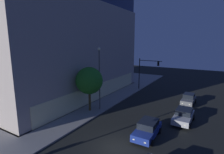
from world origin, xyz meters
TOP-DOWN VIEW (x-y plane):
  - ground_plane at (0.00, 0.00)m, footprint 120.00×120.00m
  - modern_building at (11.47, 23.03)m, footprint 30.54×26.73m
  - traffic_light_far_corner at (21.64, 5.02)m, footprint 0.40×4.86m
  - street_lamp_sidewalk at (7.33, 6.95)m, footprint 0.44×0.44m
  - sidewalk_tree at (6.17, 7.94)m, footprint 3.90×3.90m
  - car_blue at (3.53, -1.81)m, footprint 4.60×2.21m
  - car_silver at (9.34, -4.55)m, footprint 4.79×2.32m
  - car_grey at (16.77, -4.17)m, footprint 4.27×2.12m

SIDE VIEW (x-z plane):
  - ground_plane at x=0.00m, z-range 0.00..0.00m
  - car_silver at x=9.34m, z-range 0.03..1.70m
  - car_blue at x=3.53m, z-range 0.02..1.76m
  - car_grey at x=16.77m, z-range 0.01..1.76m
  - traffic_light_far_corner at x=21.64m, z-range 1.29..7.87m
  - sidewalk_tree at x=6.17m, z-range 1.40..7.84m
  - street_lamp_sidewalk at x=7.33m, z-range 1.21..10.40m
  - modern_building at x=11.47m, z-range -0.08..20.02m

